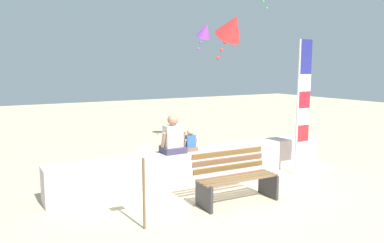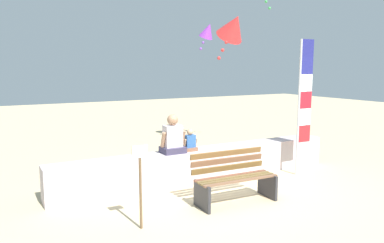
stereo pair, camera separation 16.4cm
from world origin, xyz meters
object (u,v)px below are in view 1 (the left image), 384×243
person_adult (173,138)px  flag_banner (302,98)px  park_bench (235,179)px  person_child (190,142)px  kite_red (232,27)px  kite_purple (205,31)px  sign_post (144,180)px

person_adult → flag_banner: size_ratio=0.26×
park_bench → flag_banner: (2.32, 0.71, 1.30)m
person_adult → person_child: (0.40, 0.00, -0.13)m
kite_red → kite_purple: size_ratio=1.36×
person_child → kite_purple: (2.27, 3.07, 2.60)m
park_bench → kite_red: kite_red is taller
park_bench → person_child: 1.44m
park_bench → person_child: bearing=95.9°
park_bench → person_child: size_ratio=3.30×
person_adult → park_bench: bearing=-68.5°
flag_banner → kite_red: 2.26m
person_child → flag_banner: flag_banner is taller
person_child → flag_banner: size_ratio=0.15×
kite_purple → park_bench: bearing=-115.6°
park_bench → person_adult: person_adult is taller
person_child → kite_purple: 4.62m
flag_banner → park_bench: bearing=-163.0°
park_bench → sign_post: bearing=-171.7°
person_adult → sign_post: 2.11m
park_bench → kite_purple: bearing=64.4°
kite_red → kite_purple: 2.58m
park_bench → kite_purple: 5.79m
person_child → flag_banner: 2.69m
park_bench → kite_red: size_ratio=1.28×
kite_red → kite_purple: kite_purple is taller
kite_red → person_adult: bearing=-161.5°
person_child → kite_red: bearing=22.9°
person_child → kite_purple: bearing=53.5°
person_adult → person_child: person_adult is taller
person_adult → kite_purple: size_ratio=0.91×
kite_red → flag_banner: bearing=-52.3°
flag_banner → sign_post: (-4.18, -0.98, -0.96)m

